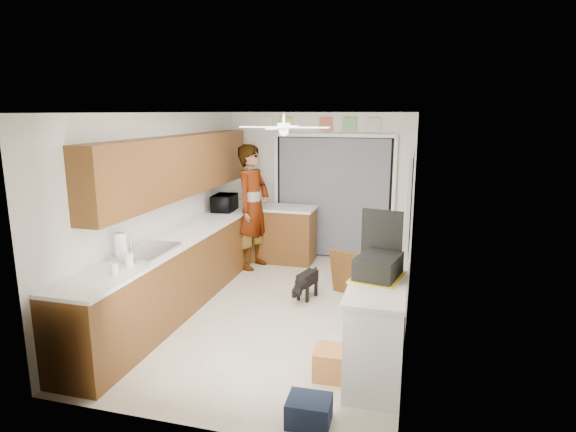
# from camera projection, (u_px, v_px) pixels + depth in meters

# --- Properties ---
(floor) EXTENTS (5.00, 5.00, 0.00)m
(floor) POSITION_uv_depth(u_px,v_px,m) (280.00, 308.00, 6.27)
(floor) COLOR beige
(floor) RESTS_ON ground
(ceiling) EXTENTS (5.00, 5.00, 0.00)m
(ceiling) POSITION_uv_depth(u_px,v_px,m) (279.00, 113.00, 5.74)
(ceiling) COLOR white
(ceiling) RESTS_ON ground
(wall_back) EXTENTS (3.20, 0.00, 3.20)m
(wall_back) POSITION_uv_depth(u_px,v_px,m) (320.00, 186.00, 8.36)
(wall_back) COLOR silver
(wall_back) RESTS_ON ground
(wall_front) EXTENTS (3.20, 0.00, 3.20)m
(wall_front) POSITION_uv_depth(u_px,v_px,m) (188.00, 282.00, 3.65)
(wall_front) COLOR silver
(wall_front) RESTS_ON ground
(wall_left) EXTENTS (0.00, 5.00, 5.00)m
(wall_left) POSITION_uv_depth(u_px,v_px,m) (165.00, 208.00, 6.41)
(wall_left) COLOR silver
(wall_left) RESTS_ON ground
(wall_right) EXTENTS (0.00, 5.00, 5.00)m
(wall_right) POSITION_uv_depth(u_px,v_px,m) (412.00, 222.00, 5.59)
(wall_right) COLOR silver
(wall_right) RESTS_ON ground
(left_base_cabinets) EXTENTS (0.60, 4.80, 0.90)m
(left_base_cabinets) POSITION_uv_depth(u_px,v_px,m) (188.00, 267.00, 6.51)
(left_base_cabinets) COLOR brown
(left_base_cabinets) RESTS_ON floor
(left_countertop) EXTENTS (0.62, 4.80, 0.04)m
(left_countertop) POSITION_uv_depth(u_px,v_px,m) (187.00, 234.00, 6.40)
(left_countertop) COLOR white
(left_countertop) RESTS_ON left_base_cabinets
(upper_cabinets) EXTENTS (0.32, 4.00, 0.80)m
(upper_cabinets) POSITION_uv_depth(u_px,v_px,m) (181.00, 166.00, 6.44)
(upper_cabinets) COLOR brown
(upper_cabinets) RESTS_ON wall_left
(sink_basin) EXTENTS (0.50, 0.76, 0.06)m
(sink_basin) POSITION_uv_depth(u_px,v_px,m) (146.00, 252.00, 5.45)
(sink_basin) COLOR silver
(sink_basin) RESTS_ON left_countertop
(faucet) EXTENTS (0.03, 0.03, 0.22)m
(faucet) POSITION_uv_depth(u_px,v_px,m) (131.00, 243.00, 5.48)
(faucet) COLOR silver
(faucet) RESTS_ON left_countertop
(peninsula_base) EXTENTS (1.00, 0.60, 0.90)m
(peninsula_base) POSITION_uv_depth(u_px,v_px,m) (284.00, 235.00, 8.19)
(peninsula_base) COLOR brown
(peninsula_base) RESTS_ON floor
(peninsula_top) EXTENTS (1.04, 0.64, 0.04)m
(peninsula_top) POSITION_uv_depth(u_px,v_px,m) (284.00, 208.00, 8.09)
(peninsula_top) COLOR white
(peninsula_top) RESTS_ON peninsula_base
(back_opening_recess) EXTENTS (2.00, 0.06, 2.10)m
(back_opening_recess) POSITION_uv_depth(u_px,v_px,m) (333.00, 198.00, 8.31)
(back_opening_recess) COLOR black
(back_opening_recess) RESTS_ON wall_back
(curtain_panel) EXTENTS (1.90, 0.03, 2.05)m
(curtain_panel) POSITION_uv_depth(u_px,v_px,m) (333.00, 198.00, 8.27)
(curtain_panel) COLOR slate
(curtain_panel) RESTS_ON wall_back
(door_trim_left) EXTENTS (0.06, 0.04, 2.10)m
(door_trim_left) POSITION_uv_depth(u_px,v_px,m) (276.00, 195.00, 8.54)
(door_trim_left) COLOR white
(door_trim_left) RESTS_ON wall_back
(door_trim_right) EXTENTS (0.06, 0.04, 2.10)m
(door_trim_right) POSITION_uv_depth(u_px,v_px,m) (393.00, 201.00, 8.02)
(door_trim_right) COLOR white
(door_trim_right) RESTS_ON wall_back
(door_trim_head) EXTENTS (2.10, 0.04, 0.06)m
(door_trim_head) POSITION_uv_depth(u_px,v_px,m) (334.00, 135.00, 8.05)
(door_trim_head) COLOR white
(door_trim_head) RESTS_ON wall_back
(header_frame_0) EXTENTS (0.22, 0.02, 0.22)m
(header_frame_0) POSITION_uv_depth(u_px,v_px,m) (286.00, 124.00, 8.26)
(header_frame_0) COLOR #E8E54D
(header_frame_0) RESTS_ON wall_back
(header_frame_2) EXTENTS (0.22, 0.02, 0.22)m
(header_frame_2) POSITION_uv_depth(u_px,v_px,m) (326.00, 124.00, 8.08)
(header_frame_2) COLOR #C9634B
(header_frame_2) RESTS_ON wall_back
(header_frame_3) EXTENTS (0.22, 0.02, 0.22)m
(header_frame_3) POSITION_uv_depth(u_px,v_px,m) (350.00, 124.00, 7.98)
(header_frame_3) COLOR #68B76D
(header_frame_3) RESTS_ON wall_back
(header_frame_4) EXTENTS (0.22, 0.02, 0.22)m
(header_frame_4) POSITION_uv_depth(u_px,v_px,m) (374.00, 125.00, 7.88)
(header_frame_4) COLOR beige
(header_frame_4) RESTS_ON wall_back
(route66_sign) EXTENTS (0.22, 0.02, 0.26)m
(route66_sign) POSITION_uv_depth(u_px,v_px,m) (266.00, 124.00, 8.35)
(route66_sign) COLOR silver
(route66_sign) RESTS_ON wall_back
(right_counter_base) EXTENTS (0.50, 1.40, 0.90)m
(right_counter_base) POSITION_uv_depth(u_px,v_px,m) (378.00, 327.00, 4.70)
(right_counter_base) COLOR white
(right_counter_base) RESTS_ON floor
(right_counter_top) EXTENTS (0.54, 1.44, 0.04)m
(right_counter_top) POSITION_uv_depth(u_px,v_px,m) (379.00, 282.00, 4.60)
(right_counter_top) COLOR white
(right_counter_top) RESTS_ON right_counter_base
(abstract_painting) EXTENTS (0.03, 1.15, 0.95)m
(abstract_painting) POSITION_uv_depth(u_px,v_px,m) (410.00, 204.00, 4.57)
(abstract_painting) COLOR #FF5D77
(abstract_painting) RESTS_ON wall_right
(ceiling_fan) EXTENTS (1.14, 1.14, 0.24)m
(ceiling_fan) POSITION_uv_depth(u_px,v_px,m) (284.00, 127.00, 5.96)
(ceiling_fan) COLOR white
(ceiling_fan) RESTS_ON ceiling
(microwave) EXTENTS (0.37, 0.51, 0.27)m
(microwave) POSITION_uv_depth(u_px,v_px,m) (225.00, 203.00, 7.74)
(microwave) COLOR black
(microwave) RESTS_ON left_countertop
(jar_a) EXTENTS (0.11, 0.11, 0.13)m
(jar_a) POSITION_uv_depth(u_px,v_px,m) (129.00, 260.00, 4.99)
(jar_a) COLOR silver
(jar_a) RESTS_ON left_countertop
(jar_b) EXTENTS (0.10, 0.10, 0.12)m
(jar_b) POSITION_uv_depth(u_px,v_px,m) (114.00, 269.00, 4.72)
(jar_b) COLOR silver
(jar_b) RESTS_ON left_countertop
(paper_towel_roll) EXTENTS (0.16, 0.16, 0.29)m
(paper_towel_roll) POSITION_uv_depth(u_px,v_px,m) (121.00, 246.00, 5.21)
(paper_towel_roll) COLOR white
(paper_towel_roll) RESTS_ON left_countertop
(suitcase) EXTENTS (0.47, 0.56, 0.21)m
(suitcase) POSITION_uv_depth(u_px,v_px,m) (378.00, 266.00, 4.66)
(suitcase) COLOR black
(suitcase) RESTS_ON right_counter_top
(suitcase_rim) EXTENTS (0.55, 0.66, 0.02)m
(suitcase_rim) POSITION_uv_depth(u_px,v_px,m) (378.00, 277.00, 4.68)
(suitcase_rim) COLOR yellow
(suitcase_rim) RESTS_ON suitcase
(suitcase_lid) EXTENTS (0.42, 0.12, 0.50)m
(suitcase_lid) POSITION_uv_depth(u_px,v_px,m) (382.00, 234.00, 4.88)
(suitcase_lid) COLOR black
(suitcase_lid) RESTS_ON suitcase
(cardboard_box) EXTENTS (0.47, 0.36, 0.28)m
(cardboard_box) POSITION_uv_depth(u_px,v_px,m) (338.00, 364.00, 4.62)
(cardboard_box) COLOR #C7773E
(cardboard_box) RESTS_ON floor
(navy_crate) EXTENTS (0.37, 0.31, 0.22)m
(navy_crate) POSITION_uv_depth(u_px,v_px,m) (309.00, 411.00, 3.95)
(navy_crate) COLOR #151F35
(navy_crate) RESTS_ON floor
(cabinet_door_panel) EXTENTS (0.47, 0.30, 0.64)m
(cabinet_door_panel) POSITION_uv_depth(u_px,v_px,m) (345.00, 273.00, 6.66)
(cabinet_door_panel) COLOR brown
(cabinet_door_panel) RESTS_ON floor
(man) EXTENTS (0.64, 0.82, 2.01)m
(man) POSITION_uv_depth(u_px,v_px,m) (253.00, 207.00, 7.75)
(man) COLOR white
(man) RESTS_ON floor
(dog) EXTENTS (0.35, 0.57, 0.42)m
(dog) POSITION_uv_depth(u_px,v_px,m) (307.00, 284.00, 6.57)
(dog) COLOR black
(dog) RESTS_ON floor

